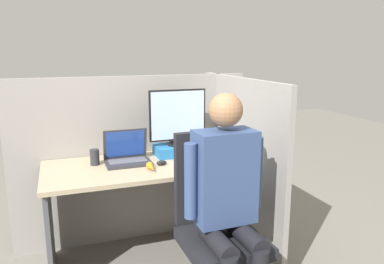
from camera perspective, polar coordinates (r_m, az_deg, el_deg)
The scene contains 13 objects.
cubicle_panel_back at distance 3.08m, azimuth -8.77°, elevation -4.17°, with size 1.91×0.04×1.35m.
cubicle_panel_right at distance 2.92m, azimuth 7.18°, elevation -5.10°, with size 0.04×1.32×1.35m.
desk at distance 2.78m, azimuth -7.20°, elevation -8.57°, with size 1.41×0.68×0.74m.
paper_box at distance 2.93m, azimuth -2.14°, elevation -2.71°, with size 0.36×0.22×0.08m.
monitor at distance 2.88m, azimuth -2.20°, elevation 2.29°, with size 0.45×0.16×0.43m.
laptop at distance 2.76m, azimuth -9.84°, elevation -3.70°, with size 0.32×0.23×0.24m.
mouse at distance 2.68m, azimuth -4.66°, elevation -4.71°, with size 0.07×0.04×0.04m.
stapler at distance 2.93m, azimuth 3.72°, elevation -3.02°, with size 0.05×0.13×0.05m.
carrot_toy at distance 2.56m, azimuth -6.21°, elevation -5.41°, with size 0.05×0.14×0.05m.
office_chair at distance 2.34m, azimuth 3.74°, elevation -13.16°, with size 0.52×0.56×1.06m.
person at distance 2.11m, azimuth 5.53°, elevation -9.43°, with size 0.48×0.44×1.32m.
coffee_mug at distance 2.99m, azimuth 3.15°, elevation -2.16°, with size 0.07×0.07×0.11m.
pen_cup at distance 2.76m, azimuth -14.60°, elevation -3.73°, with size 0.07×0.07×0.11m.
Camera 1 is at (-0.55, -2.20, 1.55)m, focal length 35.00 mm.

